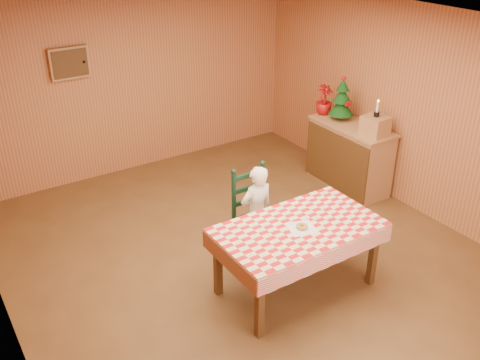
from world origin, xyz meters
The scene contains 13 objects.
ground centered at (0.00, 0.00, 0.00)m, with size 6.00×6.00×0.00m, color brown.
cabin_walls centered at (0.00, 0.53, 1.83)m, with size 5.10×6.05×2.65m.
dining_table centered at (0.14, -0.66, 0.69)m, with size 1.66×0.96×0.77m.
ladder_chair centered at (0.14, 0.13, 0.50)m, with size 0.44×0.40×1.08m.
seated_child centered at (0.14, 0.07, 0.56)m, with size 0.41×0.27×1.12m, color white.
napkin centered at (0.14, -0.71, 0.77)m, with size 0.26×0.26×0.00m, color white.
donut centered at (0.14, -0.71, 0.79)m, with size 0.12×0.12×0.04m, color #BD9043.
shelf_unit centered at (2.19, 0.76, 0.47)m, with size 0.54×1.24×0.93m.
crate centered at (2.20, 0.36, 1.06)m, with size 0.30×0.30×0.25m, color #B48050.
christmas_tree centered at (2.20, 1.01, 1.21)m, with size 0.34×0.34×0.62m.
flower_arrangement centered at (2.15, 1.31, 1.14)m, with size 0.24×0.24×0.42m, color maroon.
candle_set centered at (2.20, 0.36, 1.24)m, with size 0.07×0.07×0.22m.
storage_bin centered at (2.27, 0.54, 0.22)m, with size 0.44×0.44×0.44m, color black.
Camera 1 is at (-2.80, -4.11, 3.61)m, focal length 40.00 mm.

